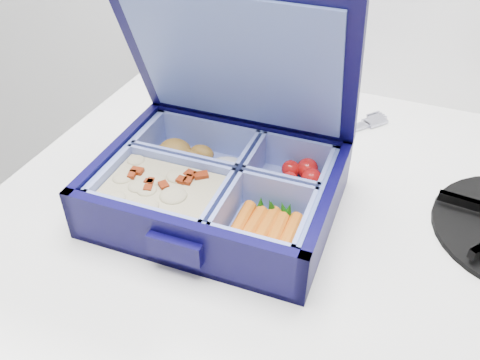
% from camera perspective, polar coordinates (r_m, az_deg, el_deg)
% --- Properties ---
extents(bento_box, '(0.25, 0.19, 0.06)m').
position_cam_1_polar(bento_box, '(0.53, -2.54, -0.80)').
color(bento_box, '#070434').
rests_on(bento_box, stove).
extents(burner_grate_rear, '(0.16, 0.16, 0.02)m').
position_cam_1_polar(burner_grate_rear, '(0.73, 0.74, 9.19)').
color(burner_grate_rear, black).
rests_on(burner_grate_rear, stove).
extents(fork, '(0.13, 0.15, 0.01)m').
position_cam_1_polar(fork, '(0.66, 9.34, 4.66)').
color(fork, '#9797AB').
rests_on(fork, stove).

